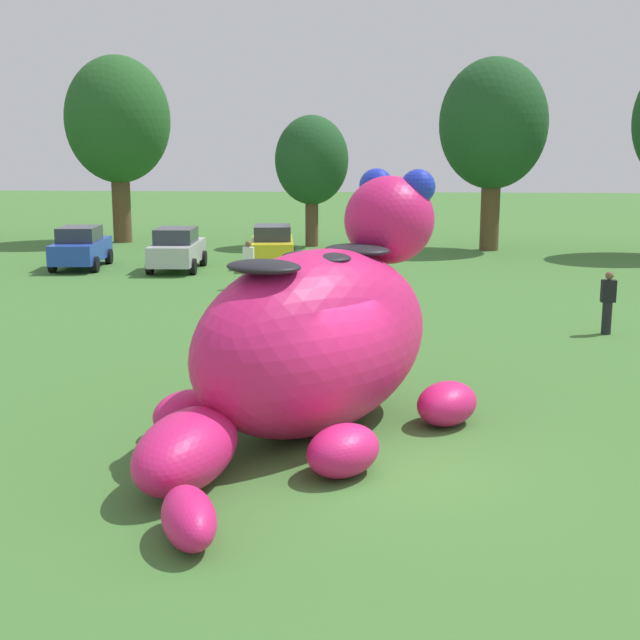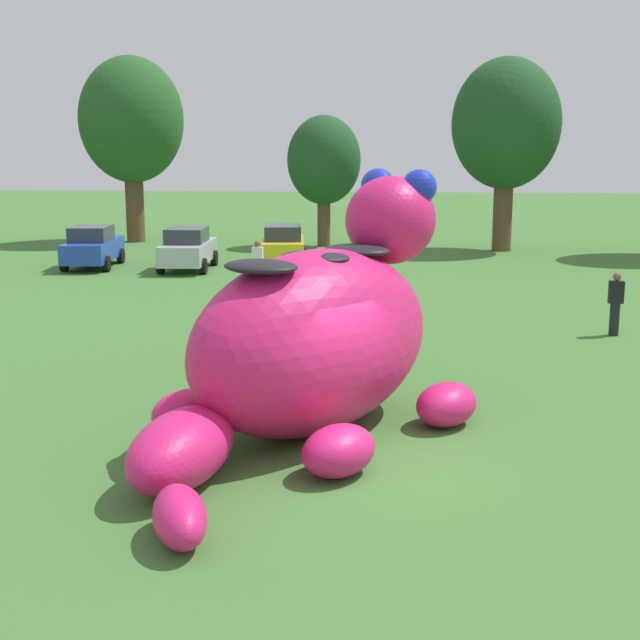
% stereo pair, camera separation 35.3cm
% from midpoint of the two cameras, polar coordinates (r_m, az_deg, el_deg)
% --- Properties ---
extents(ground_plane, '(160.00, 160.00, 0.00)m').
position_cam_midpoint_polar(ground_plane, '(14.23, 4.51, -9.55)').
color(ground_plane, '#427533').
extents(giant_inflatable_creature, '(6.19, 8.91, 4.59)m').
position_cam_midpoint_polar(giant_inflatable_creature, '(15.60, -0.88, -1.21)').
color(giant_inflatable_creature, '#E01E6B').
rests_on(giant_inflatable_creature, ground).
extents(car_blue, '(2.21, 4.23, 1.72)m').
position_cam_midpoint_polar(car_blue, '(37.68, -15.48, 4.55)').
color(car_blue, '#2347B7').
rests_on(car_blue, ground).
extents(car_silver, '(2.06, 4.16, 1.72)m').
position_cam_midpoint_polar(car_silver, '(36.23, -9.52, 4.55)').
color(car_silver, '#B7BABF').
rests_on(car_silver, ground).
extents(car_yellow, '(2.30, 4.27, 1.72)m').
position_cam_midpoint_polar(car_yellow, '(36.97, -3.37, 4.82)').
color(car_yellow, yellow).
rests_on(car_yellow, ground).
extents(tree_left, '(5.31, 5.31, 9.42)m').
position_cam_midpoint_polar(tree_left, '(46.99, -13.17, 12.43)').
color(tree_left, brown).
rests_on(tree_left, ground).
extents(tree_mid_left, '(3.62, 3.62, 6.42)m').
position_cam_midpoint_polar(tree_mid_left, '(43.93, -0.78, 10.25)').
color(tree_mid_left, brown).
rests_on(tree_mid_left, ground).
extents(tree_centre_left, '(5.08, 5.08, 9.01)m').
position_cam_midpoint_polar(tree_centre_left, '(43.05, 10.92, 12.28)').
color(tree_centre_left, brown).
rests_on(tree_centre_left, ground).
extents(spectator_near_inflatable, '(0.38, 0.26, 1.71)m').
position_cam_midpoint_polar(spectator_near_inflatable, '(31.24, -4.97, 3.58)').
color(spectator_near_inflatable, '#726656').
rests_on(spectator_near_inflatable, ground).
extents(spectator_mid_field, '(0.38, 0.26, 1.71)m').
position_cam_midpoint_polar(spectator_mid_field, '(24.84, 17.73, 1.05)').
color(spectator_mid_field, black).
rests_on(spectator_mid_field, ground).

